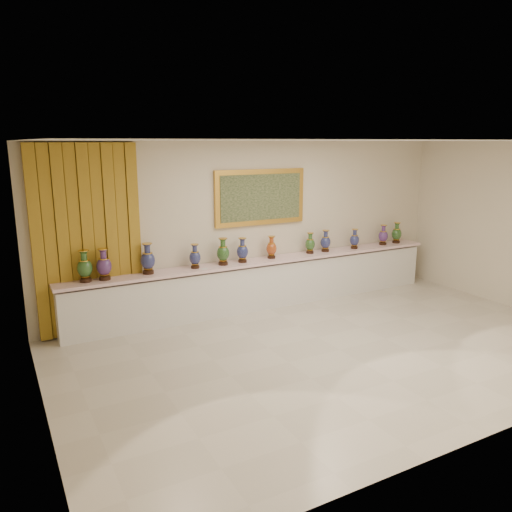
{
  "coord_description": "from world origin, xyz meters",
  "views": [
    {
      "loc": [
        -4.32,
        -5.43,
        2.98
      ],
      "look_at": [
        -0.48,
        1.7,
        1.13
      ],
      "focal_mm": 35.0,
      "sensor_mm": 36.0,
      "label": 1
    }
  ],
  "objects": [
    {
      "name": "vase_11",
      "position": [
        3.18,
        2.26,
        1.1
      ],
      "size": [
        0.22,
        0.22,
        0.44
      ],
      "rotation": [
        0.0,
        0.0,
        -0.07
      ],
      "color": "#311B0D",
      "rests_on": "counter"
    },
    {
      "name": "vase_9",
      "position": [
        2.03,
        2.23,
        1.08
      ],
      "size": [
        0.24,
        0.24,
        0.4
      ],
      "rotation": [
        0.0,
        0.0,
        -0.43
      ],
      "color": "#311B0D",
      "rests_on": "counter"
    },
    {
      "name": "vase_2",
      "position": [
        -2.15,
        2.27,
        1.13
      ],
      "size": [
        0.28,
        0.28,
        0.5
      ],
      "rotation": [
        0.0,
        0.0,
        0.22
      ],
      "color": "#311B0D",
      "rests_on": "counter"
    },
    {
      "name": "counter",
      "position": [
        0.0,
        2.27,
        0.44
      ],
      "size": [
        7.28,
        0.48,
        0.9
      ],
      "color": "white",
      "rests_on": "ground"
    },
    {
      "name": "vase_5",
      "position": [
        -0.46,
        2.25,
        1.1
      ],
      "size": [
        0.25,
        0.25,
        0.44
      ],
      "rotation": [
        0.0,
        0.0,
        0.24
      ],
      "color": "#311B0D",
      "rests_on": "counter"
    },
    {
      "name": "ground",
      "position": [
        0.0,
        0.0,
        0.0
      ],
      "size": [
        8.0,
        8.0,
        0.0
      ],
      "primitive_type": "plane",
      "color": "beige",
      "rests_on": "ground"
    },
    {
      "name": "vase_7",
      "position": [
        1.01,
        2.29,
        1.08
      ],
      "size": [
        0.24,
        0.24,
        0.4
      ],
      "rotation": [
        0.0,
        0.0,
        -0.41
      ],
      "color": "#311B0D",
      "rests_on": "counter"
    },
    {
      "name": "vase_8",
      "position": [
        1.36,
        2.28,
        1.09
      ],
      "size": [
        0.24,
        0.24,
        0.42
      ],
      "rotation": [
        0.0,
        0.0,
        0.24
      ],
      "color": "#311B0D",
      "rests_on": "counter"
    },
    {
      "name": "vase_10",
      "position": [
        2.8,
        2.25,
        1.09
      ],
      "size": [
        0.25,
        0.25,
        0.42
      ],
      "rotation": [
        0.0,
        0.0,
        0.41
      ],
      "color": "#311B0D",
      "rests_on": "counter"
    },
    {
      "name": "vase_4",
      "position": [
        -0.84,
        2.24,
        1.11
      ],
      "size": [
        0.25,
        0.25,
        0.47
      ],
      "rotation": [
        0.0,
        0.0,
        -0.14
      ],
      "color": "#311B0D",
      "rests_on": "counter"
    },
    {
      "name": "vase_1",
      "position": [
        -2.85,
        2.23,
        1.12
      ],
      "size": [
        0.24,
        0.24,
        0.49
      ],
      "rotation": [
        0.0,
        0.0,
        0.05
      ],
      "color": "#311B0D",
      "rests_on": "counter"
    },
    {
      "name": "vase_3",
      "position": [
        -1.35,
        2.25,
        1.09
      ],
      "size": [
        0.21,
        0.21,
        0.41
      ],
      "rotation": [
        0.0,
        0.0,
        0.1
      ],
      "color": "#311B0D",
      "rests_on": "counter"
    },
    {
      "name": "label_card",
      "position": [
        -1.24,
        2.13,
        0.9
      ],
      "size": [
        0.1,
        0.06,
        0.0
      ],
      "primitive_type": "cube",
      "color": "white",
      "rests_on": "counter"
    },
    {
      "name": "vase_0",
      "position": [
        -3.14,
        2.26,
        1.12
      ],
      "size": [
        0.26,
        0.26,
        0.49
      ],
      "rotation": [
        0.0,
        0.0,
        -0.17
      ],
      "color": "#311B0D",
      "rests_on": "counter"
    },
    {
      "name": "room",
      "position": [
        -2.54,
        2.44,
        1.58
      ],
      "size": [
        8.0,
        8.0,
        8.0
      ],
      "color": "beige",
      "rests_on": "ground"
    },
    {
      "name": "vase_6",
      "position": [
        0.15,
        2.28,
        1.08
      ],
      "size": [
        0.23,
        0.23,
        0.41
      ],
      "rotation": [
        0.0,
        0.0,
        -0.26
      ],
      "color": "#311B0D",
      "rests_on": "counter"
    }
  ]
}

